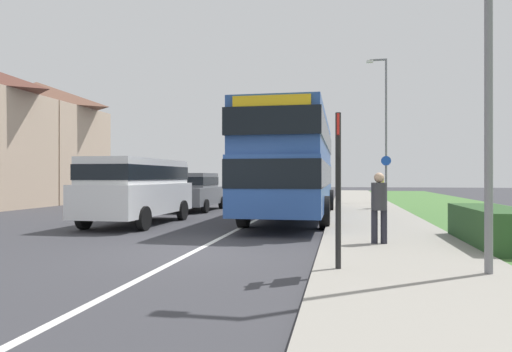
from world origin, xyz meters
name	(u,v)px	position (x,y,z in m)	size (l,w,h in m)	color
ground_plane	(195,251)	(0.00, 0.00, 0.00)	(120.00, 120.00, 0.00)	#38383D
lane_marking_centre	(261,217)	(0.00, 8.00, 0.00)	(0.14, 60.00, 0.01)	silver
pavement_near_side	(377,223)	(4.20, 6.00, 0.06)	(3.20, 68.00, 0.12)	gray
roadside_hedge	(493,228)	(6.30, 1.48, 0.45)	(1.10, 3.43, 0.90)	#2D5128
double_decker_bus	(294,162)	(1.31, 7.58, 2.14)	(2.80, 11.13, 3.70)	#284C93
parked_van_white	(138,186)	(-3.58, 4.78, 1.29)	(2.11, 5.26, 2.15)	silver
parked_car_grey	(196,190)	(-3.61, 10.91, 0.95)	(1.92, 4.43, 1.74)	slate
pedestrian_at_stop	(379,204)	(3.86, 1.02, 0.98)	(0.34, 0.34, 1.67)	#23232D
pedestrian_walking_away	(380,190)	(4.83, 12.37, 0.98)	(0.34, 0.34, 1.67)	#23232D
bus_stop_sign	(338,179)	(3.00, -1.85, 1.54)	(0.09, 0.52, 2.60)	black
cycle_route_sign	(386,180)	(5.05, 11.98, 1.43)	(0.44, 0.08, 2.52)	slate
street_lamp_near	(480,26)	(5.12, -1.82, 3.86)	(1.14, 0.20, 6.65)	slate
street_lamp_mid	(384,122)	(5.48, 17.48, 4.72)	(1.14, 0.20, 8.33)	slate
house_terrace_far_side	(3,138)	(-15.52, 12.88, 3.73)	(6.97, 11.08, 7.45)	#C1A88E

